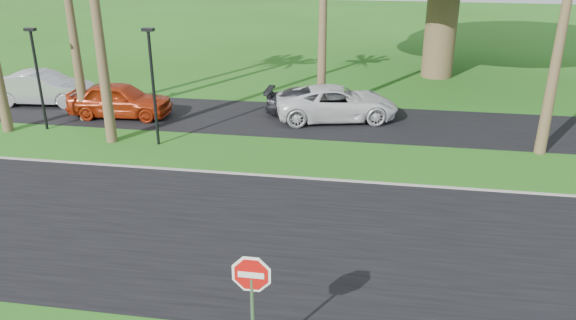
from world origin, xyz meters
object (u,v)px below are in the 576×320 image
(car_dark, at_px, (312,103))
(car_minivan, at_px, (337,103))
(car_silver, at_px, (43,88))
(car_red, at_px, (120,100))
(stop_sign_near, at_px, (252,289))

(car_dark, xyz_separation_m, car_minivan, (1.15, -0.27, 0.13))
(car_silver, distance_m, car_red, 4.77)
(car_silver, height_order, car_red, car_silver)
(car_dark, bearing_deg, car_silver, 90.78)
(stop_sign_near, distance_m, car_red, 17.52)
(car_dark, bearing_deg, car_red, 99.39)
(car_red, bearing_deg, car_minivan, -85.87)
(car_red, xyz_separation_m, car_minivan, (9.88, 1.19, -0.04))
(stop_sign_near, height_order, car_dark, stop_sign_near)
(car_dark, relative_size, car_minivan, 0.79)
(car_silver, bearing_deg, car_red, -109.87)
(car_silver, bearing_deg, car_dark, -93.76)
(stop_sign_near, distance_m, car_silver, 21.32)
(car_silver, relative_size, car_minivan, 0.89)
(car_minivan, bearing_deg, car_dark, 63.64)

